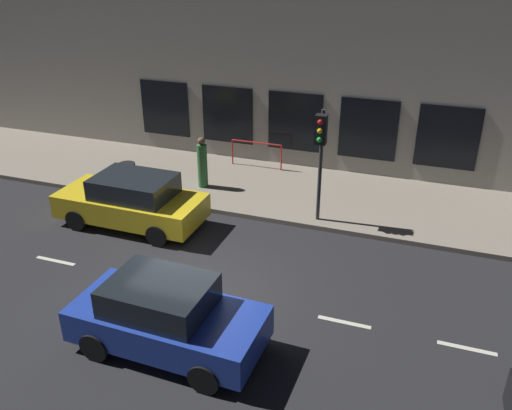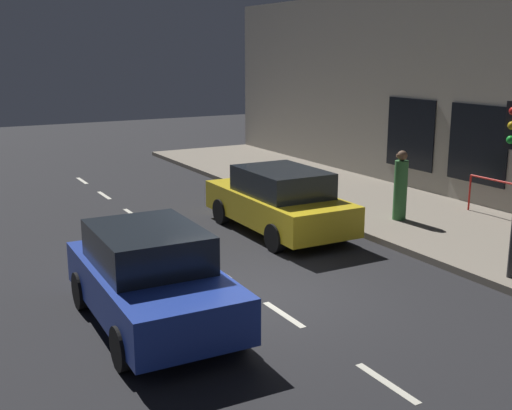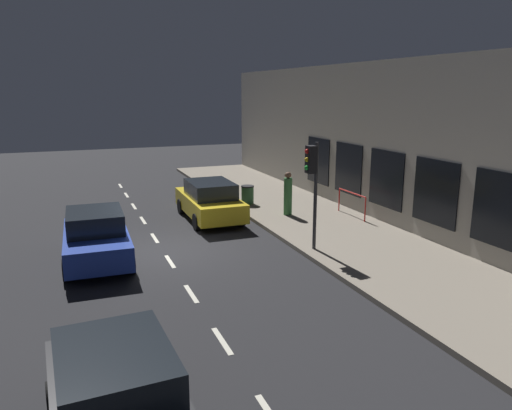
{
  "view_description": "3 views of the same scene",
  "coord_description": "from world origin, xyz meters",
  "px_view_note": "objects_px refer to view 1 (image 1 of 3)",
  "views": [
    {
      "loc": [
        -9.86,
        -4.98,
        7.67
      ],
      "look_at": [
        2.54,
        -0.6,
        1.28
      ],
      "focal_mm": 37.94,
      "sensor_mm": 36.0,
      "label": 1
    },
    {
      "loc": [
        -5.28,
        -9.42,
        4.29
      ],
      "look_at": [
        0.57,
        0.96,
        1.41
      ],
      "focal_mm": 44.7,
      "sensor_mm": 36.0,
      "label": 2
    },
    {
      "loc": [
        -2.74,
        -15.06,
        5.08
      ],
      "look_at": [
        2.81,
        -1.0,
        1.52
      ],
      "focal_mm": 34.36,
      "sensor_mm": 36.0,
      "label": 3
    }
  ],
  "objects_px": {
    "parked_car_1": "(166,316)",
    "trash_bin": "(128,175)",
    "pedestrian_0": "(202,164)",
    "traffic_light": "(321,143)",
    "parked_car_0": "(132,201)"
  },
  "relations": [
    {
      "from": "traffic_light",
      "to": "parked_car_1",
      "type": "distance_m",
      "value": 6.81
    },
    {
      "from": "parked_car_1",
      "to": "trash_bin",
      "type": "distance_m",
      "value": 8.44
    },
    {
      "from": "parked_car_1",
      "to": "pedestrian_0",
      "type": "bearing_deg",
      "value": -159.12
    },
    {
      "from": "trash_bin",
      "to": "traffic_light",
      "type": "bearing_deg",
      "value": -93.31
    },
    {
      "from": "traffic_light",
      "to": "pedestrian_0",
      "type": "distance_m",
      "value": 4.73
    },
    {
      "from": "trash_bin",
      "to": "parked_car_1",
      "type": "bearing_deg",
      "value": -143.08
    },
    {
      "from": "parked_car_1",
      "to": "traffic_light",
      "type": "bearing_deg",
      "value": 167.27
    },
    {
      "from": "pedestrian_0",
      "to": "traffic_light",
      "type": "bearing_deg",
      "value": -171.71
    },
    {
      "from": "parked_car_0",
      "to": "pedestrian_0",
      "type": "distance_m",
      "value": 3.15
    },
    {
      "from": "parked_car_0",
      "to": "trash_bin",
      "type": "bearing_deg",
      "value": 35.3
    },
    {
      "from": "trash_bin",
      "to": "pedestrian_0",
      "type": "bearing_deg",
      "value": -71.14
    },
    {
      "from": "parked_car_1",
      "to": "pedestrian_0",
      "type": "xyz_separation_m",
      "value": [
        7.57,
        2.64,
        0.19
      ]
    },
    {
      "from": "parked_car_0",
      "to": "traffic_light",
      "type": "bearing_deg",
      "value": -70.34
    },
    {
      "from": "traffic_light",
      "to": "trash_bin",
      "type": "height_order",
      "value": "traffic_light"
    },
    {
      "from": "pedestrian_0",
      "to": "trash_bin",
      "type": "relative_size",
      "value": 2.13
    }
  ]
}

